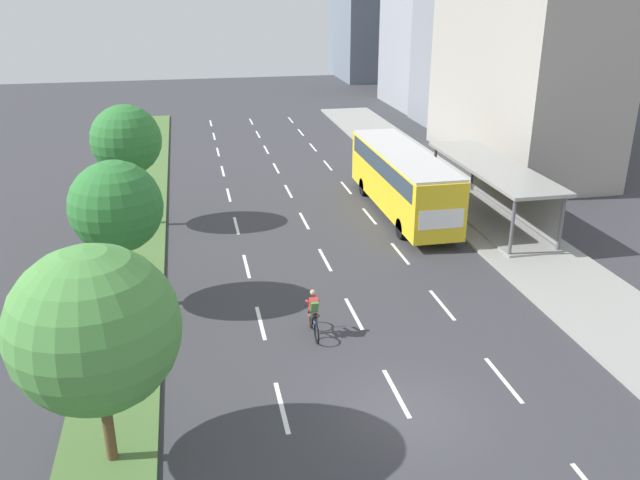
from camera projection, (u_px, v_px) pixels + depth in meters
The scene contains 13 objects.
ground_plane at pixel (406, 412), 19.04m from camera, with size 140.00×140.00×0.00m, color #38383D.
median_strip at pixel (142, 208), 35.66m from camera, with size 2.60×52.00×0.12m, color #4C7038.
sidewalk_right at pixel (447, 189), 38.94m from camera, with size 4.50×52.00×0.15m, color gray.
lane_divider_left at pixel (232, 209), 35.71m from camera, with size 0.14×49.08×0.01m.
lane_divider_center at pixel (296, 205), 36.37m from camera, with size 0.14×49.08×0.01m.
lane_divider_right at pixel (357, 201), 37.02m from camera, with size 0.14×49.08×0.01m.
bus_shelter at pixel (496, 186), 33.30m from camera, with size 2.90×10.39×2.86m.
bus at pixel (402, 176), 34.35m from camera, with size 2.54×11.29×3.37m.
cyclist at pixel (314, 315), 22.84m from camera, with size 0.46×1.82×1.71m.
median_tree_nearest at pixel (94, 329), 15.64m from camera, with size 4.14×4.14×5.86m.
median_tree_second at pixel (116, 207), 23.74m from camera, with size 3.38×3.38×5.57m.
median_tree_third at pixel (126, 140), 31.73m from camera, with size 3.40×3.40×5.99m.
building_mid_right at pixel (481, 32), 52.79m from camera, with size 8.21×10.28×15.26m, color gray.
Camera 1 is at (-5.64, -15.02, 11.67)m, focal length 36.95 mm.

